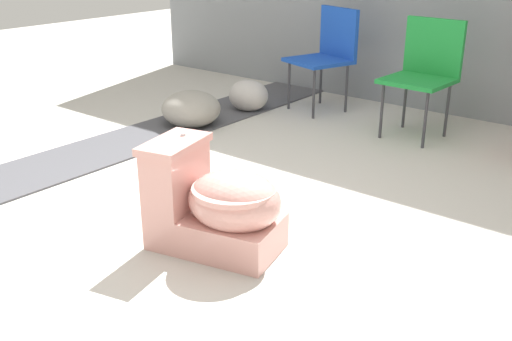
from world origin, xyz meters
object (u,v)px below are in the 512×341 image
(toilet, at_px, (216,205))
(folding_chair_left, at_px, (328,48))
(boulder_near, at_px, (191,109))
(boulder_far, at_px, (249,95))
(folding_chair_middle, at_px, (425,66))

(toilet, relative_size, folding_chair_left, 0.84)
(folding_chair_left, bearing_deg, toilet, 39.52)
(boulder_near, bearing_deg, boulder_far, 83.17)
(folding_chair_middle, height_order, boulder_near, folding_chair_middle)
(folding_chair_left, distance_m, boulder_near, 1.26)
(boulder_near, relative_size, boulder_far, 1.37)
(folding_chair_left, xyz_separation_m, boulder_far, (-0.48, -0.46, -0.38))
(folding_chair_left, relative_size, boulder_far, 2.49)
(folding_chair_left, bearing_deg, boulder_near, -8.58)
(folding_chair_left, bearing_deg, boulder_far, -27.32)
(toilet, distance_m, folding_chair_left, 2.57)
(toilet, xyz_separation_m, boulder_far, (-1.39, 1.92, -0.09))
(folding_chair_middle, xyz_separation_m, boulder_far, (-1.39, -0.31, -0.38))
(folding_chair_middle, bearing_deg, folding_chair_left, -96.76)
(folding_chair_middle, height_order, boulder_far, folding_chair_middle)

